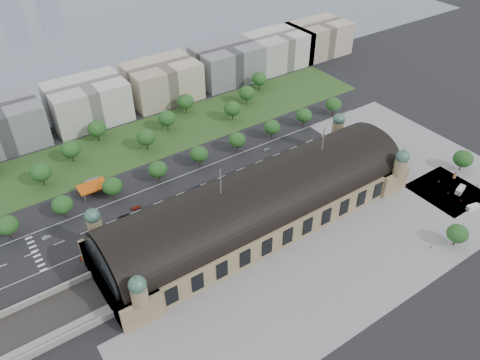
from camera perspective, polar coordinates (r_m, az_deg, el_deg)
ground at (r=215.07m, az=2.33°, el=-5.02°), size 900.00×900.00×0.00m
station at (r=208.29m, az=2.40°, el=-2.93°), size 150.00×48.40×44.30m
track_cutting at (r=190.26m, az=-26.38°, el=-17.50°), size 70.00×24.00×3.10m
plaza_south at (r=197.90m, az=12.45°, el=-10.88°), size 190.00×48.00×0.12m
plaza_east at (r=277.32m, az=19.74°, el=3.44°), size 56.00×100.00×0.12m
road_slab at (r=231.88m, az=-7.27°, el=-1.66°), size 260.00×26.00×0.10m
grass_belt at (r=274.97m, az=-11.88°, el=4.69°), size 300.00×45.00×0.10m
petrol_station at (r=241.90m, az=-17.50°, el=-0.57°), size 14.00×13.00×5.05m
lake at (r=458.29m, az=-21.41°, el=16.48°), size 700.00×320.00×0.08m
office_2 at (r=291.39m, az=-27.23°, el=5.83°), size 45.00×32.00×24.00m
office_3 at (r=298.56m, az=-18.07°, el=9.02°), size 45.00×32.00×24.00m
office_4 at (r=313.63m, az=-9.43°, el=11.78°), size 45.00×32.00×24.00m
office_5 at (r=335.55m, az=-1.61°, el=14.01°), size 45.00×32.00×24.00m
office_6 at (r=360.10m, az=4.61°, el=15.58°), size 45.00×32.00×24.00m
office_7 at (r=385.04m, az=9.49°, el=16.68°), size 45.00×32.00×24.00m
tree_row_1 at (r=225.48m, az=-26.55°, el=-4.96°), size 9.60×9.60×11.52m
tree_row_2 at (r=226.89m, az=-20.85°, el=-2.84°), size 9.60×9.60×11.52m
tree_row_3 at (r=230.80m, az=-15.30°, el=-0.74°), size 9.60×9.60×11.52m
tree_row_4 at (r=237.08m, az=-10.00°, el=1.28°), size 9.60×9.60×11.52m
tree_row_5 at (r=245.57m, az=-5.00°, el=3.17°), size 9.60×9.60×11.52m
tree_row_6 at (r=256.02m, az=-0.36°, el=4.89°), size 9.60×9.60×11.52m
tree_row_7 at (r=268.23m, az=3.90°, el=6.44°), size 9.60×9.60×11.52m
tree_row_8 at (r=281.95m, az=7.80°, el=7.82°), size 9.60×9.60×11.52m
tree_row_9 at (r=296.98m, az=11.34°, el=9.03°), size 9.60×9.60×11.52m
tree_belt_3 at (r=250.77m, az=-23.13°, el=0.89°), size 10.40×10.40×12.48m
tree_belt_4 at (r=263.30m, az=-19.95°, el=3.58°), size 10.40×10.40×12.48m
tree_belt_5 at (r=277.08m, az=-17.06°, el=6.00°), size 10.40×10.40×12.48m
tree_belt_6 at (r=262.49m, az=-11.38°, el=5.14°), size 10.40×10.40×12.48m
tree_belt_7 at (r=278.40m, az=-8.91°, el=7.44°), size 10.40×10.40×12.48m
tree_belt_8 at (r=295.17m, az=-6.69°, el=9.48°), size 10.40×10.40×12.48m
tree_belt_9 at (r=285.34m, az=-0.94°, el=8.70°), size 10.40×10.40×12.48m
tree_belt_10 at (r=303.63m, az=0.80°, el=10.57°), size 10.40×10.40×12.48m
tree_belt_11 at (r=322.45m, az=2.37°, el=12.21°), size 10.40×10.40×12.48m
tree_plaza_ne at (r=267.21m, az=25.55°, el=2.35°), size 10.00×10.00×11.69m
tree_plaza_s at (r=219.34m, az=24.99°, el=-5.94°), size 9.00×9.00×10.64m
traffic_car_1 at (r=223.06m, az=-22.53°, el=-6.46°), size 4.08×1.64×1.32m
traffic_car_2 at (r=222.59m, az=-13.95°, el=-4.36°), size 5.32×3.00×1.40m
traffic_car_3 at (r=226.33m, az=-12.55°, el=-3.29°), size 4.82×2.31×1.35m
traffic_car_4 at (r=233.62m, az=-5.31°, el=-0.91°), size 4.67×2.36×1.53m
traffic_car_5 at (r=260.85m, az=3.30°, el=3.75°), size 4.46×1.65×1.46m
traffic_car_6 at (r=277.12m, az=10.38°, el=5.36°), size 5.60×2.62×1.55m
parked_car_0 at (r=208.03m, az=-16.17°, el=-8.38°), size 5.15×3.81×1.62m
parked_car_1 at (r=208.73m, az=-18.35°, el=-8.76°), size 5.97×4.52×1.51m
parked_car_2 at (r=214.50m, az=-10.54°, el=-5.62°), size 5.89×4.11×1.58m
parked_car_3 at (r=215.24m, az=-11.20°, el=-5.54°), size 5.02×3.71×1.59m
parked_car_4 at (r=210.48m, az=-12.81°, el=-7.01°), size 5.14×3.92×1.62m
parked_car_5 at (r=215.97m, az=-10.51°, el=-5.26°), size 6.38×5.27×1.62m
parked_car_6 at (r=212.92m, az=-11.31°, el=-6.19°), size 4.79×3.75×1.30m
bus_west at (r=235.25m, az=-0.42°, el=-0.12°), size 12.49×3.13×3.46m
bus_mid at (r=230.74m, az=-4.15°, el=-1.14°), size 11.50×3.08×3.18m
bus_east at (r=245.05m, az=4.27°, el=1.52°), size 12.88×3.50×3.56m
van_east at (r=254.06m, az=25.23°, el=-1.15°), size 7.07×4.28×2.86m
van_south at (r=245.65m, az=26.47°, el=-3.04°), size 6.46×3.81×2.62m
advertising_column at (r=263.12m, az=24.72°, el=0.53°), size 1.79×1.79×3.39m
pedestrian_1 at (r=250.99m, az=24.03°, el=-1.44°), size 0.60×0.69×1.59m
pedestrian_2 at (r=256.96m, az=23.06°, el=-0.15°), size 0.49×0.83×1.70m
pedestrian_3 at (r=248.46m, az=25.35°, el=-2.30°), size 1.02×0.74×1.57m
pedestrian_4 at (r=217.67m, az=22.22°, el=-7.59°), size 1.06×0.97×1.56m
pedestrian_5 at (r=261.76m, az=26.96°, el=-0.64°), size 0.54×0.93×1.90m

